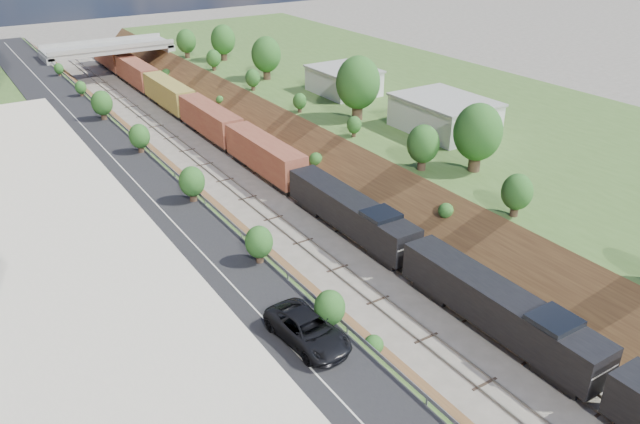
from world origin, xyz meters
The scene contains 15 objects.
platform_right centered at (33.00, 60.00, 2.50)m, with size 44.00×180.00×5.00m, color #3F5E27.
embankment_left centered at (-11.00, 60.00, 0.00)m, with size 7.07×180.00×7.07m, color brown.
embankment_right centered at (11.00, 60.00, 0.00)m, with size 7.07×180.00×7.07m, color brown.
rail_left_track centered at (-2.60, 60.00, 0.09)m, with size 1.58×180.00×0.18m, color gray.
rail_right_track centered at (2.60, 60.00, 0.09)m, with size 1.58×180.00×0.18m, color gray.
road centered at (-15.50, 60.00, 5.05)m, with size 8.00×180.00×0.10m, color black.
guardrail centered at (-11.40, 59.80, 5.55)m, with size 0.10×171.00×0.70m.
commercial_building centered at (-28.00, 38.00, 8.51)m, with size 14.30×62.30×7.00m.
overpass centered at (0.00, 122.00, 4.92)m, with size 24.50×8.30×7.40m.
white_building_near centered at (23.50, 52.00, 7.00)m, with size 9.00×12.00×4.00m, color silver.
white_building_far centered at (23.00, 74.00, 6.80)m, with size 8.00×10.00×3.60m, color silver.
tree_right_large centered at (17.00, 40.00, 9.38)m, with size 5.25×5.25×7.61m.
tree_left_crest centered at (-11.80, 20.00, 7.04)m, with size 2.45×2.45×3.55m.
freight_train centered at (2.60, 68.62, 2.72)m, with size 3.24×147.51×4.79m.
suv centered at (-14.23, 24.15, 6.05)m, with size 3.16×6.86×1.91m, color black.
Camera 1 is at (-31.62, -4.51, 31.22)m, focal length 35.00 mm.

